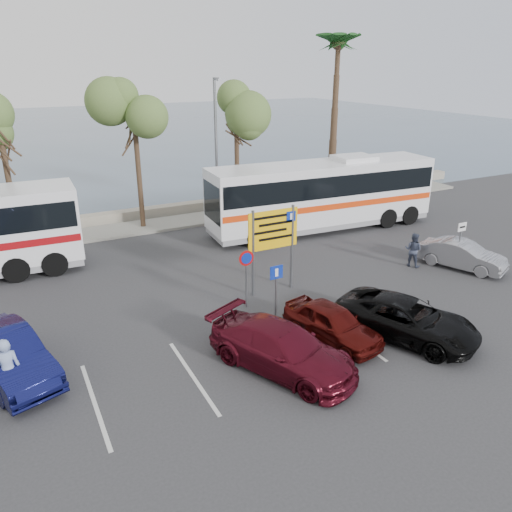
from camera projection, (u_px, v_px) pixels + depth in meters
name	position (u px, v px, depth m)	size (l,w,h in m)	color
ground	(291.00, 331.00, 17.75)	(120.00, 120.00, 0.00)	#303032
kerb_strip	(169.00, 223.00, 29.33)	(44.00, 2.40, 0.15)	gray
seawall	(158.00, 211.00, 30.90)	(48.00, 0.80, 0.60)	gray
sea	(63.00, 133.00, 67.47)	(140.00, 140.00, 0.00)	#445B6D
tree_mid	(133.00, 108.00, 26.30)	(3.20, 3.20, 8.00)	#382619
tree_right	(236.00, 113.00, 29.04)	(3.20, 3.20, 7.40)	#382619
palm_tree	(338.00, 46.00, 30.68)	(4.80, 4.80, 11.20)	#382619
street_lamp_right	(217.00, 143.00, 28.57)	(0.45, 1.15, 8.01)	slate
direction_sign	(273.00, 236.00, 19.95)	(2.20, 0.12, 3.60)	slate
sign_no_stop	(246.00, 270.00, 18.90)	(0.60, 0.08, 2.35)	slate
sign_parking	(276.00, 286.00, 17.79)	(0.50, 0.07, 2.25)	slate
sign_taxi	(460.00, 239.00, 22.66)	(0.50, 0.07, 2.20)	slate
lane_markings	(277.00, 352.00, 16.44)	(12.02, 4.20, 0.01)	silver
coach_bus_right	(322.00, 197.00, 27.90)	(13.17, 3.63, 4.06)	white
car_blue	(7.00, 355.00, 14.88)	(1.59, 4.55, 1.50)	#0F1247
car_maroon	(282.00, 348.00, 15.31)	(2.01, 4.93, 1.43)	#520D1A
car_red	(332.00, 323.00, 16.96)	(1.50, 3.73, 1.27)	#4A0D0A
suv_black	(407.00, 319.00, 17.15)	(2.25, 4.87, 1.35)	black
car_silver_b	(462.00, 255.00, 22.96)	(1.35, 3.86, 1.27)	gray
pedestrian_near	(8.00, 370.00, 13.79)	(0.71, 0.46, 1.94)	#899DC7
pedestrian_far	(413.00, 250.00, 23.12)	(0.78, 0.61, 1.61)	#363D52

